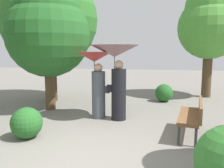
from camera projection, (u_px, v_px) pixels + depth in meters
The scene contains 9 objects.
ground_plane at pixel (82, 156), 4.41m from camera, with size 40.00×40.00×0.00m, color slate.
person_left at pixel (96, 72), 6.72m from camera, with size 1.03×1.03×1.92m.
person_right at pixel (116, 64), 6.52m from camera, with size 1.36×1.36×2.11m.
park_bench at pixel (193, 114), 5.38m from camera, with size 0.72×1.56×0.83m.
tree_near_left at pixel (48, 29), 7.51m from camera, with size 2.69×2.69×4.16m.
tree_mid_right at pixel (210, 22), 9.54m from camera, with size 2.56×2.56×4.67m.
tree_far_back at pixel (49, 12), 8.77m from camera, with size 3.63×3.63×5.39m.
bush_path_left at pixel (164, 93), 9.01m from camera, with size 0.68×0.68×0.68m, color #235B23.
bush_behind_bench at pixel (27, 123), 5.26m from camera, with size 0.71×0.71×0.71m, color #235B23.
Camera 1 is at (1.34, -3.99, 1.97)m, focal length 37.63 mm.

